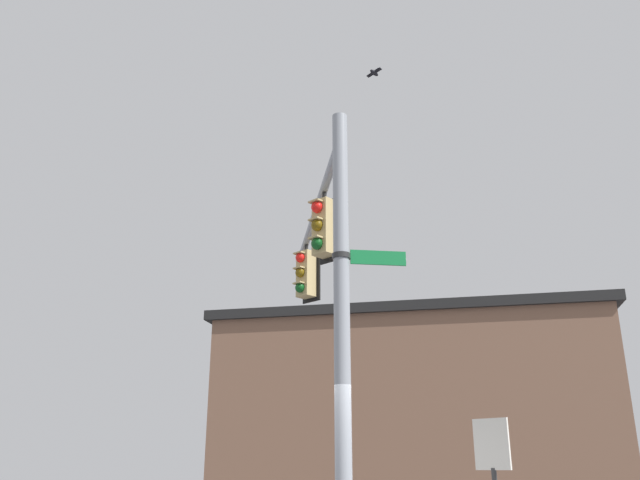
{
  "coord_description": "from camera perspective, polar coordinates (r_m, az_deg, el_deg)",
  "views": [
    {
      "loc": [
        -6.32,
        6.83,
        1.41
      ],
      "look_at": [
        1.95,
        -1.52,
        5.5
      ],
      "focal_mm": 36.69,
      "sensor_mm": 36.0,
      "label": 1
    }
  ],
  "objects": [
    {
      "name": "signal_pole",
      "position": [
        9.51,
        1.93,
        -7.21
      ],
      "size": [
        0.24,
        0.24,
        6.77
      ],
      "primitive_type": "cylinder",
      "color": "gray",
      "rests_on": "ground"
    },
    {
      "name": "mast_arm",
      "position": [
        13.04,
        -0.19,
        2.83
      ],
      "size": [
        4.53,
        3.58,
        0.16
      ],
      "primitive_type": "cylinder",
      "rotation": [
        0.0,
        1.57,
        5.62
      ],
      "color": "gray"
    },
    {
      "name": "traffic_light_nearest_pole",
      "position": [
        11.85,
        0.32,
        1.12
      ],
      "size": [
        0.54,
        0.49,
        1.31
      ],
      "color": "black"
    },
    {
      "name": "traffic_light_mid_inner",
      "position": [
        14.73,
        -1.27,
        -2.97
      ],
      "size": [
        0.54,
        0.49,
        1.31
      ],
      "color": "black"
    },
    {
      "name": "street_name_sign",
      "position": [
        9.82,
        3.45,
        -1.5
      ],
      "size": [
        0.76,
        0.93,
        0.22
      ],
      "color": "#147238"
    },
    {
      "name": "bird_flying",
      "position": [
        15.53,
        4.75,
        14.33
      ],
      "size": [
        0.39,
        0.3,
        0.1
      ],
      "color": "black"
    },
    {
      "name": "storefront_building",
      "position": [
        22.49,
        8.34,
        -14.88
      ],
      "size": [
        14.23,
        12.78,
        6.04
      ],
      "color": "brown",
      "rests_on": "ground"
    },
    {
      "name": "tree_by_storefront",
      "position": [
        23.31,
        -3.32,
        -12.36
      ],
      "size": [
        3.97,
        3.97,
        6.18
      ],
      "color": "#4C3823",
      "rests_on": "ground"
    },
    {
      "name": "historical_marker",
      "position": [
        10.81,
        14.9,
        -18.64
      ],
      "size": [
        0.6,
        0.08,
        2.13
      ],
      "color": "#333333",
      "rests_on": "ground"
    }
  ]
}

